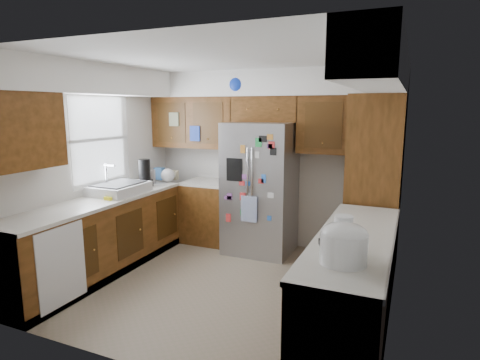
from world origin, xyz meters
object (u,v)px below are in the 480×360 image
at_px(pantry, 375,185).
at_px(rice_cooker, 344,242).
at_px(paper_towel, 343,236).
at_px(fridge, 260,188).

height_order(pantry, rice_cooker, pantry).
relative_size(rice_cooker, paper_towel, 1.12).
height_order(rice_cooker, paper_towel, paper_towel).
height_order(pantry, fridge, pantry).
xyz_separation_m(pantry, rice_cooker, (-0.00, -2.28, -0.00)).
bearing_deg(rice_cooker, pantry, 89.99).
bearing_deg(rice_cooker, fridge, 122.70).
bearing_deg(fridge, rice_cooker, -57.30).
bearing_deg(pantry, paper_towel, -90.79).
distance_m(pantry, rice_cooker, 2.28).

